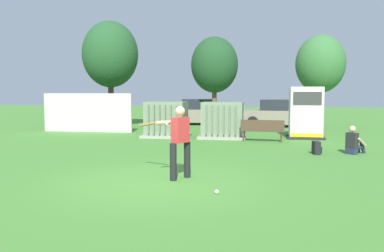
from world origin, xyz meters
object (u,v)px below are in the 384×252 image
transformer_mid_west (223,121)px  generator_enclosure (306,113)px  transformer_west (166,120)px  seated_spectator (354,143)px  backpack (317,148)px  park_bench (262,129)px  sports_ball (217,192)px  parked_car_left_of_center (277,114)px  parked_car_leftmost (198,113)px  batter (179,138)px

transformer_mid_west → generator_enclosure: 3.71m
transformer_west → seated_spectator: 8.34m
transformer_mid_west → seated_spectator: 6.17m
transformer_west → backpack: transformer_west is taller
backpack → park_bench: bearing=119.6°
sports_ball → parked_car_left_of_center: (1.74, 16.41, 0.71)m
seated_spectator → parked_car_leftmost: size_ratio=0.22×
sports_ball → parked_car_left_of_center: bearing=83.9°
generator_enclosure → backpack: 4.80m
seated_spectator → parked_car_left_of_center: size_ratio=0.22×
sports_ball → transformer_mid_west: bearing=95.0°
batter → backpack: size_ratio=3.95×
seated_spectator → transformer_mid_west: bearing=141.2°
generator_enclosure → park_bench: size_ratio=1.26×
generator_enclosure → sports_ball: generator_enclosure is taller
backpack → generator_enclosure: bearing=88.7°
transformer_mid_west → batter: size_ratio=1.21×
backpack → parked_car_leftmost: parked_car_leftmost is taller
backpack → parked_car_left_of_center: size_ratio=0.10×
sports_ball → seated_spectator: 7.20m
backpack → parked_car_left_of_center: 10.77m
generator_enclosure → park_bench: bearing=-140.2°
backpack → parked_car_leftmost: 12.80m
backpack → seated_spectator: bearing=15.3°
seated_spectator → sports_ball: bearing=-123.1°
park_bench → backpack: bearing=-60.4°
transformer_west → seated_spectator: size_ratio=2.18×
backpack → parked_car_leftmost: (-5.84, 11.38, 0.54)m
generator_enclosure → parked_car_left_of_center: 6.11m
transformer_west → transformer_mid_west: (2.60, 0.03, 0.00)m
sports_ball → generator_enclosure: bearing=75.0°
batter → parked_car_leftmost: size_ratio=0.40×
park_bench → transformer_mid_west: bearing=149.1°
batter → transformer_mid_west: bearing=88.7°
transformer_mid_west → backpack: transformer_mid_west is taller
seated_spectator → backpack: seated_spectator is taller
generator_enclosure → sports_ball: size_ratio=25.56×
seated_spectator → parked_car_left_of_center: 10.61m
transformer_west → parked_car_leftmost: same height
batter → seated_spectator: bearing=43.6°
generator_enclosure → parked_car_left_of_center: bearing=99.9°
transformer_mid_west → batter: bearing=-91.3°
seated_spectator → park_bench: bearing=137.2°
seated_spectator → parked_car_leftmost: 13.12m
sports_ball → backpack: backpack is taller
backpack → parked_car_leftmost: bearing=117.2°
sports_ball → parked_car_leftmost: 17.37m
batter → backpack: (3.75, 4.41, -0.76)m
sports_ball → parked_car_leftmost: bearing=100.5°
transformer_mid_west → park_bench: (1.77, -1.06, -0.25)m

